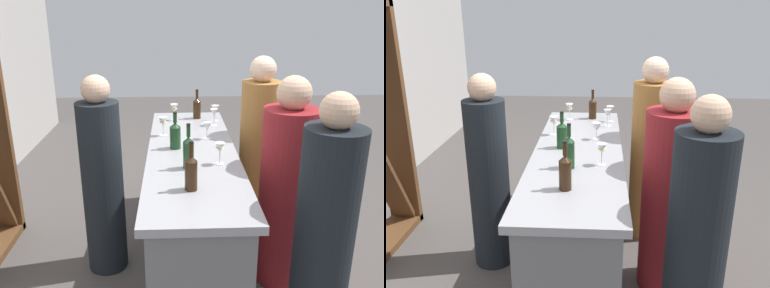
# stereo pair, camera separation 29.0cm
# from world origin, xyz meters

# --- Properties ---
(ground_plane) EXTENTS (12.00, 12.00, 0.00)m
(ground_plane) POSITION_xyz_m (0.00, 0.00, 0.00)
(ground_plane) COLOR #4C4744
(bar_counter) EXTENTS (2.24, 0.66, 0.90)m
(bar_counter) POSITION_xyz_m (0.00, 0.00, 0.45)
(bar_counter) COLOR slate
(bar_counter) RESTS_ON ground
(wine_bottle_leftmost_amber_brown) EXTENTS (0.07, 0.07, 0.30)m
(wine_bottle_leftmost_amber_brown) POSITION_xyz_m (-0.68, 0.04, 1.01)
(wine_bottle_leftmost_amber_brown) COLOR #331E0F
(wine_bottle_leftmost_amber_brown) RESTS_ON bar_counter
(wine_bottle_second_left_olive_green) EXTENTS (0.07, 0.07, 0.31)m
(wine_bottle_second_left_olive_green) POSITION_xyz_m (-0.35, 0.04, 1.02)
(wine_bottle_second_left_olive_green) COLOR #193D1E
(wine_bottle_second_left_olive_green) RESTS_ON bar_counter
(wine_bottle_center_olive_green) EXTENTS (0.08, 0.08, 0.28)m
(wine_bottle_center_olive_green) POSITION_xyz_m (0.05, 0.12, 1.01)
(wine_bottle_center_olive_green) COLOR #193D1E
(wine_bottle_center_olive_green) RESTS_ON bar_counter
(wine_bottle_second_right_amber_brown) EXTENTS (0.07, 0.07, 0.28)m
(wine_bottle_second_right_amber_brown) POSITION_xyz_m (0.91, -0.09, 1.01)
(wine_bottle_second_right_amber_brown) COLOR #331E0F
(wine_bottle_second_right_amber_brown) RESTS_ON bar_counter
(wine_glass_near_left) EXTENTS (0.07, 0.07, 0.15)m
(wine_glass_near_left) POSITION_xyz_m (0.80, -0.25, 1.01)
(wine_glass_near_left) COLOR white
(wine_glass_near_left) RESTS_ON bar_counter
(wine_glass_near_center) EXTENTS (0.07, 0.07, 0.15)m
(wine_glass_near_center) POSITION_xyz_m (0.66, -0.23, 1.01)
(wine_glass_near_center) COLOR white
(wine_glass_near_center) RESTS_ON bar_counter
(wine_glass_near_right) EXTENTS (0.07, 0.07, 0.15)m
(wine_glass_near_right) POSITION_xyz_m (-0.28, -0.18, 1.01)
(wine_glass_near_right) COLOR white
(wine_glass_near_right) RESTS_ON bar_counter
(wine_glass_far_left) EXTENTS (0.07, 0.07, 0.14)m
(wine_glass_far_left) POSITION_xyz_m (0.27, -0.13, 1.00)
(wine_glass_far_left) COLOR white
(wine_glass_far_left) RESTS_ON bar_counter
(wine_glass_far_center) EXTENTS (0.07, 0.07, 0.16)m
(wine_glass_far_center) POSITION_xyz_m (0.85, 0.13, 1.01)
(wine_glass_far_center) COLOR white
(wine_glass_far_center) RESTS_ON bar_counter
(wine_glass_far_right) EXTENTS (0.07, 0.07, 0.16)m
(wine_glass_far_right) POSITION_xyz_m (0.37, 0.22, 1.01)
(wine_glass_far_right) COLOR white
(wine_glass_far_right) RESTS_ON bar_counter
(person_left_guest) EXTENTS (0.39, 0.39, 1.56)m
(person_left_guest) POSITION_xyz_m (0.38, -0.59, 0.72)
(person_left_guest) COLOR #9E6B33
(person_left_guest) RESTS_ON ground
(person_center_guest) EXTENTS (0.40, 0.40, 1.51)m
(person_center_guest) POSITION_xyz_m (-0.33, -0.64, 0.69)
(person_center_guest) COLOR maroon
(person_center_guest) RESTS_ON ground
(person_right_guest) EXTENTS (0.38, 0.38, 1.53)m
(person_right_guest) POSITION_xyz_m (-0.92, -0.70, 0.71)
(person_right_guest) COLOR black
(person_right_guest) RESTS_ON ground
(person_server_behind) EXTENTS (0.33, 0.33, 1.49)m
(person_server_behind) POSITION_xyz_m (-0.12, 0.66, 0.70)
(person_server_behind) COLOR black
(person_server_behind) RESTS_ON ground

